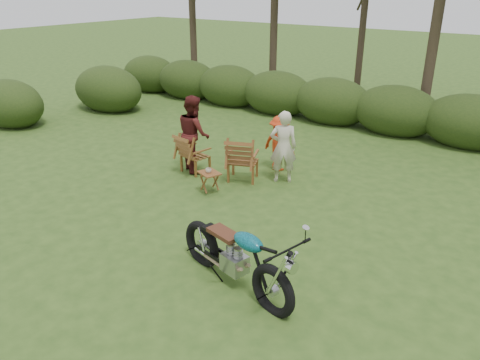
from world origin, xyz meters
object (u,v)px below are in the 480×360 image
Objects in this scene: lawn_chair_left at (196,172)px; side_table at (210,183)px; lawn_chair_right at (243,179)px; adult_b at (195,169)px; cup at (208,170)px; motorcycle at (235,284)px; adult_a at (282,181)px; child at (278,169)px.

side_table is (1.01, -0.74, 0.23)m from lawn_chair_left.
adult_b reaches higher than lawn_chair_right.
lawn_chair_right is 8.36× the size of cup.
motorcycle is 3.99m from adult_a.
adult_a is 0.70m from child.
child is (-1.82, 4.29, 0.00)m from motorcycle.
motorcycle is 4.77× the size of side_table.
child is (1.51, 1.24, 0.00)m from lawn_chair_left.
adult_a reaches higher than child.
side_table is (-0.16, -1.00, 0.23)m from lawn_chair_right.
lawn_chair_right is 2.20× the size of side_table.
adult_b is 1.98m from child.
lawn_chair_left is (-3.33, 3.05, 0.00)m from motorcycle.
adult_a is (0.93, 1.45, -0.51)m from cup.
child is at bearing 75.91° from side_table.
adult_b is at bearing -35.49° from lawn_chair_left.
cup reaches higher than lawn_chair_right.
adult_a is (1.94, 0.69, 0.00)m from lawn_chair_left.
adult_a is (0.77, 0.43, 0.00)m from lawn_chair_right.
motorcycle is at bearing 171.49° from adult_b.
cup is 0.08× the size of adult_a.
lawn_chair_left reaches higher than side_table.
lawn_chair_right is 1.10× the size of lawn_chair_left.
cup is at bearing 152.43° from lawn_chair_left.
side_table is at bearing 153.30° from lawn_chair_left.
lawn_chair_left is at bearing 142.96° from cup.
adult_a is 1.24× the size of child.
adult_b is at bearing -16.60° from lawn_chair_right.
side_table is 1.44m from adult_b.
adult_a is at bearing 134.19° from child.
adult_a is (0.92, 1.43, -0.23)m from side_table.
lawn_chair_right is 1.30m from adult_b.
lawn_chair_left is 1.27m from side_table.
motorcycle reaches higher than cup.
lawn_chair_left is 7.62× the size of cup.
motorcycle reaches higher than side_table.
lawn_chair_right is at bearing 77.39° from child.
adult_a is 2.13m from adult_b.
child is at bearing -111.49° from adult_b.
adult_b is at bearing 151.29° from motorcycle.
motorcycle is 4.51m from lawn_chair_left.
adult_b reaches higher than child.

